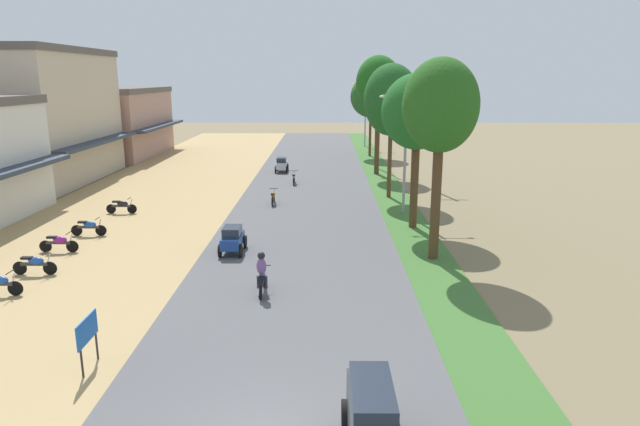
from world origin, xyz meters
name	(u,v)px	position (x,y,z in m)	size (l,w,h in m)	color
shophouse_mid	(48,116)	(-19.98, 32.32, 5.05)	(7.51, 13.98, 10.10)	#C6B299
shophouse_far	(118,122)	(-19.97, 46.69, 3.46)	(8.76, 14.14, 6.90)	tan
parked_motorbike_third	(35,263)	(-10.68, 10.96, 0.55)	(1.80, 0.54, 0.94)	black
parked_motorbike_fourth	(59,242)	(-11.09, 13.96, 0.55)	(1.80, 0.54, 0.94)	black
parked_motorbike_fifth	(89,226)	(-10.85, 16.71, 0.55)	(1.80, 0.54, 0.94)	black
parked_motorbike_sixth	(122,205)	(-10.87, 21.47, 0.55)	(1.80, 0.54, 0.94)	black
street_signboard	(87,333)	(-5.37, 3.49, 1.11)	(0.06, 1.30, 1.50)	#262628
median_tree_nearest	(440,108)	(5.98, 13.28, 6.68)	(3.22, 3.22, 8.70)	#4C351E
median_tree_second	(417,113)	(5.88, 18.56, 6.15)	(3.69, 3.69, 8.10)	#4C351E
median_tree_third	(391,100)	(5.45, 26.31, 6.47)	(3.60, 3.60, 8.76)	#4C351E
median_tree_fourth	(379,84)	(5.45, 35.58, 7.41)	(3.65, 3.65, 9.59)	#4C351E
median_tree_fifth	(371,97)	(5.74, 46.41, 6.01)	(4.10, 4.10, 8.05)	#4C351E
streetlamp_near	(405,144)	(5.80, 21.77, 4.15)	(3.16, 0.20, 7.01)	gray
streetlamp_mid	(379,122)	(5.80, 38.29, 4.15)	(3.16, 0.20, 7.01)	gray
streetlamp_far	(365,109)	(5.80, 54.47, 4.31)	(3.16, 0.20, 7.32)	gray
utility_pole_near	(420,126)	(8.22, 31.55, 4.37)	(1.80, 0.20, 8.35)	brown
car_van_charcoal	(371,414)	(2.12, -0.08, 1.02)	(1.19, 2.41, 1.67)	#282D33
car_hatchback_blue	(233,238)	(-3.09, 13.95, 0.75)	(1.04, 2.00, 1.23)	navy
car_hatchback_silver	(282,164)	(-2.53, 36.38, 0.75)	(1.04, 2.00, 1.23)	#B7BCC1
motorbike_ahead_second	(262,274)	(-1.18, 8.93, 0.86)	(0.54, 1.80, 1.66)	black
motorbike_ahead_third	(273,197)	(-2.13, 23.95, 0.57)	(0.54, 1.80, 0.94)	black
motorbike_ahead_fourth	(294,177)	(-1.19, 30.89, 0.57)	(0.54, 1.80, 0.94)	black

